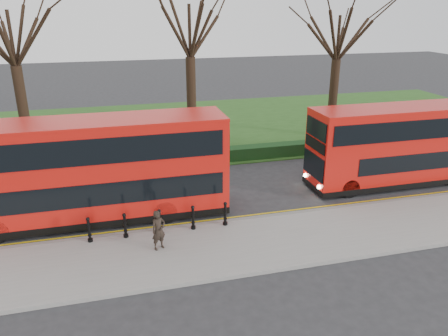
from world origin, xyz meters
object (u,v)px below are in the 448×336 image
object	(u,v)px
bus_rear	(406,145)
pedestrian	(159,230)
bus_lead	(95,171)
bollard_row	(160,222)

from	to	relation	value
bus_rear	pedestrian	xyz separation A→B (m)	(-13.25, -3.74, -1.14)
bus_rear	pedestrian	size ratio (longest dim) A/B	6.60
bus_rear	bus_lead	bearing A→B (deg)	-178.96
bollard_row	bus_rear	world-z (taller)	bus_rear
bus_lead	pedestrian	world-z (taller)	bus_lead
pedestrian	bus_lead	bearing A→B (deg)	97.70
bus_lead	pedestrian	size ratio (longest dim) A/B	7.16
bollard_row	bus_rear	bearing A→B (deg)	10.98
bollard_row	pedestrian	xyz separation A→B (m)	(-0.17, -1.21, 0.28)
bollard_row	bus_rear	distance (m)	13.39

